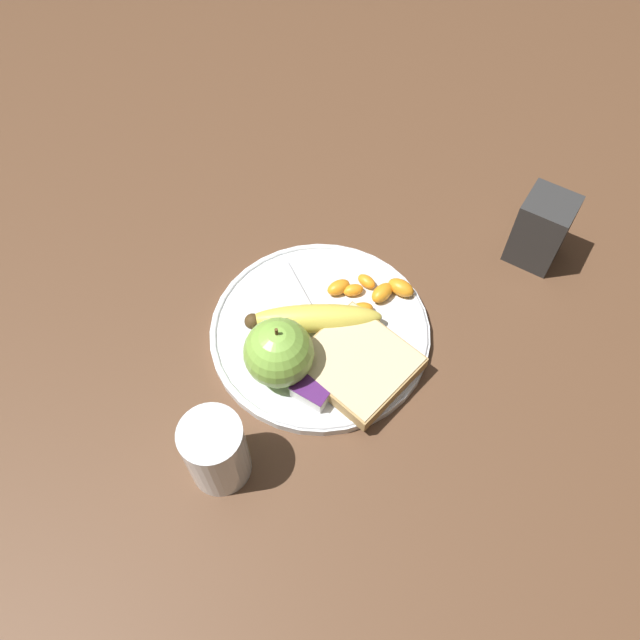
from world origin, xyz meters
name	(u,v)px	position (x,y,z in m)	size (l,w,h in m)	color
ground_plane	(320,334)	(0.00, 0.00, 0.00)	(3.00, 3.00, 0.00)	brown
plate	(320,331)	(0.00, 0.00, 0.01)	(0.27, 0.27, 0.01)	silver
juice_glass	(213,450)	(0.00, -0.20, 0.04)	(0.07, 0.07, 0.09)	silver
apple	(279,353)	(-0.01, -0.07, 0.05)	(0.08, 0.08, 0.09)	#84BC47
banana	(312,320)	(-0.01, 0.00, 0.03)	(0.15, 0.12, 0.04)	#E0CC4C
bread_slice	(358,363)	(0.07, -0.02, 0.02)	(0.14, 0.13, 0.02)	#AB8751
fork	(318,326)	(0.00, 0.00, 0.01)	(0.16, 0.12, 0.00)	silver
jam_packet	(313,390)	(0.04, -0.08, 0.02)	(0.04, 0.04, 0.02)	silver
orange_segment_0	(362,309)	(0.03, 0.05, 0.02)	(0.03, 0.03, 0.02)	orange
orange_segment_1	(339,313)	(0.01, 0.03, 0.02)	(0.04, 0.03, 0.02)	orange
orange_segment_2	(382,293)	(0.04, 0.08, 0.02)	(0.03, 0.04, 0.02)	orange
orange_segment_3	(353,290)	(0.01, 0.07, 0.02)	(0.03, 0.03, 0.01)	orange
orange_segment_4	(401,288)	(0.06, 0.10, 0.02)	(0.04, 0.02, 0.02)	orange
orange_segment_5	(339,287)	(-0.01, 0.06, 0.02)	(0.03, 0.04, 0.02)	orange
orange_segment_6	(367,281)	(0.01, 0.09, 0.02)	(0.03, 0.02, 0.01)	orange
condiment_caddy	(541,229)	(0.17, 0.26, 0.05)	(0.06, 0.06, 0.10)	#2D2D2D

